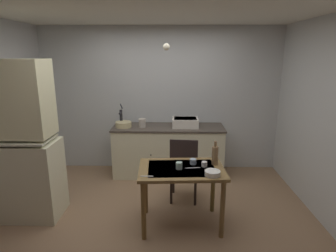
% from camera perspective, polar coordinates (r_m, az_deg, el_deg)
% --- Properties ---
extents(ground_plane, '(5.22, 5.22, 0.00)m').
position_cam_1_polar(ground_plane, '(3.94, -2.54, -17.67)').
color(ground_plane, '#927053').
extents(wall_back, '(4.32, 0.10, 2.55)m').
position_cam_1_polar(wall_back, '(5.16, -1.45, 5.34)').
color(wall_back, silver).
rests_on(wall_back, ground).
extents(wall_right, '(0.10, 3.52, 2.55)m').
position_cam_1_polar(wall_right, '(3.93, 30.46, 0.44)').
color(wall_right, silver).
rests_on(wall_right, ground).
extents(ceiling_slab, '(4.32, 3.52, 0.10)m').
position_cam_1_polar(ceiling_slab, '(3.37, -3.07, 23.14)').
color(ceiling_slab, white).
extents(hutch_cabinet, '(0.84, 0.53, 2.03)m').
position_cam_1_polar(hutch_cabinet, '(4.01, -27.20, -3.75)').
color(hutch_cabinet, beige).
rests_on(hutch_cabinet, ground).
extents(counter_cabinet, '(1.91, 0.64, 0.87)m').
position_cam_1_polar(counter_cabinet, '(5.00, 0.05, -4.92)').
color(counter_cabinet, beige).
rests_on(counter_cabinet, ground).
extents(sink_basin, '(0.44, 0.34, 0.15)m').
position_cam_1_polar(sink_basin, '(4.86, 3.47, 0.75)').
color(sink_basin, white).
rests_on(sink_basin, counter_cabinet).
extents(hand_pump, '(0.05, 0.27, 0.39)m').
position_cam_1_polar(hand_pump, '(4.96, -9.42, 1.95)').
color(hand_pump, '#232328').
rests_on(hand_pump, counter_cabinet).
extents(mixing_bowl_counter, '(0.27, 0.27, 0.09)m').
position_cam_1_polar(mixing_bowl_counter, '(4.89, -8.92, 0.31)').
color(mixing_bowl_counter, beige).
rests_on(mixing_bowl_counter, counter_cabinet).
extents(stoneware_crock, '(0.12, 0.12, 0.14)m').
position_cam_1_polar(stoneware_crock, '(4.85, -5.19, 0.61)').
color(stoneware_crock, beige).
rests_on(stoneware_crock, counter_cabinet).
extents(dining_table, '(1.06, 0.75, 0.76)m').
position_cam_1_polar(dining_table, '(3.49, 2.71, -10.16)').
color(dining_table, olive).
rests_on(dining_table, ground).
extents(chair_far_side, '(0.43, 0.43, 0.96)m').
position_cam_1_polar(chair_far_side, '(4.07, 3.21, -8.61)').
color(chair_far_side, '#2D231E').
rests_on(chair_far_side, ground).
extents(serving_bowl_wide, '(0.18, 0.18, 0.06)m').
position_cam_1_polar(serving_bowl_wide, '(3.27, 8.92, -9.34)').
color(serving_bowl_wide, white).
rests_on(serving_bowl_wide, dining_table).
extents(teacup_mint, '(0.07, 0.07, 0.06)m').
position_cam_1_polar(teacup_mint, '(3.49, 7.31, -7.62)').
color(teacup_mint, white).
rests_on(teacup_mint, dining_table).
extents(teacup_cream, '(0.08, 0.08, 0.08)m').
position_cam_1_polar(teacup_cream, '(3.40, 2.24, -7.95)').
color(teacup_cream, '#ADD1C1').
rests_on(teacup_cream, dining_table).
extents(mug_dark, '(0.08, 0.08, 0.07)m').
position_cam_1_polar(mug_dark, '(3.55, 5.07, -7.12)').
color(mug_dark, '#9EB2C6').
rests_on(mug_dark, dining_table).
extents(glass_bottle, '(0.08, 0.08, 0.30)m').
position_cam_1_polar(glass_bottle, '(3.55, 9.42, -5.76)').
color(glass_bottle, olive).
rests_on(glass_bottle, dining_table).
extents(table_knife, '(0.18, 0.04, 0.00)m').
position_cam_1_polar(table_knife, '(3.45, 4.98, -8.38)').
color(table_knife, silver).
rests_on(table_knife, dining_table).
extents(teaspoon_near_bowl, '(0.14, 0.02, 0.00)m').
position_cam_1_polar(teaspoon_near_bowl, '(3.22, -4.27, -10.03)').
color(teaspoon_near_bowl, beige).
rests_on(teaspoon_near_bowl, dining_table).
extents(pendant_bulb, '(0.08, 0.08, 0.08)m').
position_cam_1_polar(pendant_bulb, '(3.42, -0.33, 15.62)').
color(pendant_bulb, '#F9EFCC').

